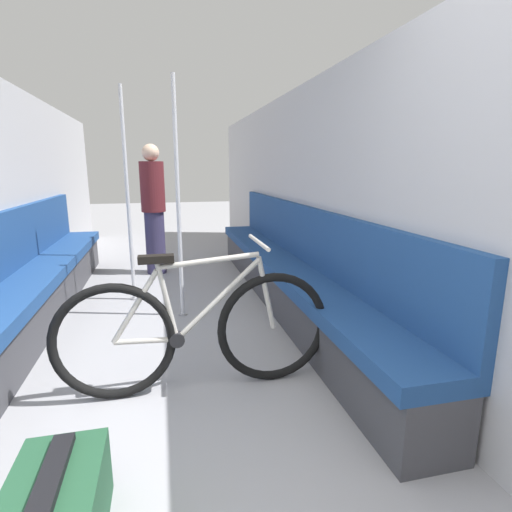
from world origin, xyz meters
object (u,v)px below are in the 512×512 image
bicycle (197,331)px  grab_pole_near (178,205)px  bench_seat_row_right (288,274)px  passenger_standing (154,208)px  bench_seat_row_left (29,290)px  grab_pole_far (128,201)px

bicycle → grab_pole_near: 1.46m
bicycle → bench_seat_row_right: bearing=55.7°
passenger_standing → bench_seat_row_left: bearing=-61.0°
bench_seat_row_left → bicycle: bench_seat_row_left is taller
bench_seat_row_left → bench_seat_row_right: bearing=0.0°
passenger_standing → bench_seat_row_right: bearing=11.0°
passenger_standing → bicycle: bearing=-22.5°
bench_seat_row_right → grab_pole_near: size_ratio=2.20×
bench_seat_row_right → grab_pole_far: (-1.50, 0.54, 0.71)m
bench_seat_row_right → bicycle: (-1.01, -1.34, 0.06)m
grab_pole_far → passenger_standing: grab_pole_far is taller
grab_pole_near → grab_pole_far: bearing=129.0°
bench_seat_row_left → bicycle: 1.87m
bench_seat_row_right → bicycle: size_ratio=2.77×
bench_seat_row_left → bench_seat_row_right: same height
grab_pole_far → passenger_standing: size_ratio=1.29×
bench_seat_row_left → grab_pole_near: bearing=-1.6°
bench_seat_row_left → bench_seat_row_right: (2.32, 0.00, 0.00)m
bench_seat_row_left → grab_pole_near: (1.28, -0.04, 0.71)m
grab_pole_near → bench_seat_row_left: bearing=178.4°
bench_seat_row_right → passenger_standing: bearing=128.8°
bench_seat_row_left → grab_pole_far: (0.82, 0.54, 0.71)m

